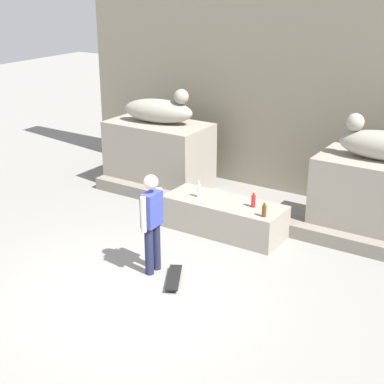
# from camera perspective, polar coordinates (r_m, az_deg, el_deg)

# --- Properties ---
(ground_plane) EXTENTS (40.00, 40.00, 0.00)m
(ground_plane) POSITION_cam_1_polar(r_m,az_deg,el_deg) (9.05, -5.30, -9.79)
(ground_plane) COLOR gray
(facade_wall) EXTENTS (10.37, 0.60, 5.42)m
(facade_wall) POSITION_cam_1_polar(r_m,az_deg,el_deg) (12.67, 10.01, 12.05)
(facade_wall) COLOR gray
(facade_wall) RESTS_ON ground_plane
(pedestal_left) EXTENTS (2.24, 1.26, 1.49)m
(pedestal_left) POSITION_cam_1_polar(r_m,az_deg,el_deg) (12.98, -3.25, 3.62)
(pedestal_left) COLOR gray
(pedestal_left) RESTS_ON ground_plane
(pedestal_right) EXTENTS (2.24, 1.26, 1.49)m
(pedestal_right) POSITION_cam_1_polar(r_m,az_deg,el_deg) (10.99, 17.82, -0.68)
(pedestal_right) COLOR gray
(pedestal_right) RESTS_ON ground_plane
(statue_reclining_left) EXTENTS (1.68, 0.84, 0.78)m
(statue_reclining_left) POSITION_cam_1_polar(r_m,az_deg,el_deg) (12.70, -3.19, 8.04)
(statue_reclining_left) COLOR gray
(statue_reclining_left) RESTS_ON pedestal_left
(statue_reclining_right) EXTENTS (1.64, 0.68, 0.78)m
(statue_reclining_right) POSITION_cam_1_polar(r_m,az_deg,el_deg) (10.68, 18.24, 4.48)
(statue_reclining_right) COLOR gray
(statue_reclining_right) RESTS_ON pedestal_right
(ledge_block) EXTENTS (2.28, 0.88, 0.62)m
(ledge_block) POSITION_cam_1_polar(r_m,az_deg,el_deg) (10.85, 3.17, -2.42)
(ledge_block) COLOR gray
(ledge_block) RESTS_ON ground_plane
(skater) EXTENTS (0.23, 0.54, 1.67)m
(skater) POSITION_cam_1_polar(r_m,az_deg,el_deg) (9.21, -3.96, -2.72)
(skater) COLOR #1E233F
(skater) RESTS_ON ground_plane
(skateboard) EXTENTS (0.56, 0.80, 0.08)m
(skateboard) POSITION_cam_1_polar(r_m,az_deg,el_deg) (9.28, -1.81, -8.39)
(skateboard) COLOR black
(skateboard) RESTS_ON ground_plane
(bottle_clear) EXTENTS (0.07, 0.07, 0.32)m
(bottle_clear) POSITION_cam_1_polar(r_m,az_deg,el_deg) (10.87, 0.66, 0.17)
(bottle_clear) COLOR silver
(bottle_clear) RESTS_ON ledge_block
(bottle_red) EXTENTS (0.08, 0.08, 0.30)m
(bottle_red) POSITION_cam_1_polar(r_m,az_deg,el_deg) (10.47, 6.05, -0.85)
(bottle_red) COLOR red
(bottle_red) RESTS_ON ledge_block
(bottle_brown) EXTENTS (0.08, 0.08, 0.27)m
(bottle_brown) POSITION_cam_1_polar(r_m,az_deg,el_deg) (10.09, 7.10, -1.83)
(bottle_brown) COLOR #593314
(bottle_brown) RESTS_ON ledge_block
(stair_step) EXTENTS (7.11, 0.50, 0.26)m
(stair_step) POSITION_cam_1_polar(r_m,az_deg,el_deg) (11.46, 4.81, -2.14)
(stair_step) COLOR gray
(stair_step) RESTS_ON ground_plane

